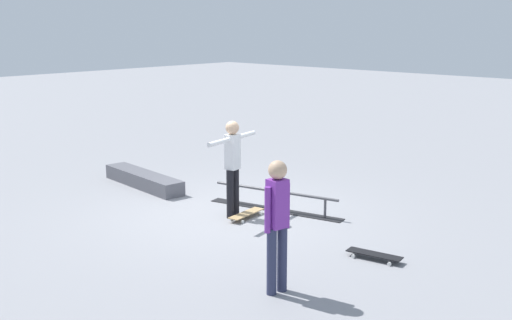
{
  "coord_description": "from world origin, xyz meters",
  "views": [
    {
      "loc": [
        -7.52,
        7.53,
        3.31
      ],
      "look_at": [
        -0.4,
        -0.22,
        1.0
      ],
      "focal_mm": 44.47,
      "sensor_mm": 36.0,
      "label": 1
    }
  ],
  "objects_px": {
    "skate_ledge": "(144,180)",
    "bystander_purple_shirt": "(277,219)",
    "skater_main": "(233,162)",
    "grind_rail": "(275,201)",
    "loose_skateboard_black": "(374,255)",
    "skateboard_main": "(246,214)"
  },
  "relations": [
    {
      "from": "skater_main",
      "to": "skateboard_main",
      "type": "relative_size",
      "value": 2.05
    },
    {
      "from": "skate_ledge",
      "to": "skater_main",
      "type": "xyz_separation_m",
      "value": [
        -2.79,
        0.23,
        0.83
      ]
    },
    {
      "from": "skate_ledge",
      "to": "bystander_purple_shirt",
      "type": "relative_size",
      "value": 1.39
    },
    {
      "from": "skater_main",
      "to": "bystander_purple_shirt",
      "type": "xyz_separation_m",
      "value": [
        -2.6,
        1.86,
        -0.02
      ]
    },
    {
      "from": "bystander_purple_shirt",
      "to": "loose_skateboard_black",
      "type": "xyz_separation_m",
      "value": [
        -0.29,
        -1.78,
        -0.88
      ]
    },
    {
      "from": "grind_rail",
      "to": "loose_skateboard_black",
      "type": "distance_m",
      "value": 2.76
    },
    {
      "from": "skater_main",
      "to": "skateboard_main",
      "type": "bearing_deg",
      "value": 104.3
    },
    {
      "from": "skater_main",
      "to": "loose_skateboard_black",
      "type": "distance_m",
      "value": 3.03
    },
    {
      "from": "grind_rail",
      "to": "skate_ledge",
      "type": "distance_m",
      "value": 3.12
    },
    {
      "from": "skate_ledge",
      "to": "bystander_purple_shirt",
      "type": "height_order",
      "value": "bystander_purple_shirt"
    },
    {
      "from": "skate_ledge",
      "to": "skater_main",
      "type": "bearing_deg",
      "value": 175.37
    },
    {
      "from": "skate_ledge",
      "to": "loose_skateboard_black",
      "type": "xyz_separation_m",
      "value": [
        -5.69,
        0.31,
        -0.07
      ]
    },
    {
      "from": "grind_rail",
      "to": "skateboard_main",
      "type": "bearing_deg",
      "value": 73.1
    },
    {
      "from": "skate_ledge",
      "to": "loose_skateboard_black",
      "type": "height_order",
      "value": "skate_ledge"
    },
    {
      "from": "grind_rail",
      "to": "bystander_purple_shirt",
      "type": "distance_m",
      "value": 3.61
    },
    {
      "from": "grind_rail",
      "to": "skate_ledge",
      "type": "xyz_separation_m",
      "value": [
        3.07,
        0.56,
        -0.02
      ]
    },
    {
      "from": "bystander_purple_shirt",
      "to": "skateboard_main",
      "type": "bearing_deg",
      "value": 59.94
    },
    {
      "from": "skate_ledge",
      "to": "skater_main",
      "type": "distance_m",
      "value": 2.92
    },
    {
      "from": "skate_ledge",
      "to": "grind_rail",
      "type": "bearing_deg",
      "value": -169.64
    },
    {
      "from": "skate_ledge",
      "to": "skateboard_main",
      "type": "xyz_separation_m",
      "value": [
        -3.01,
        0.12,
        -0.07
      ]
    },
    {
      "from": "skate_ledge",
      "to": "skateboard_main",
      "type": "bearing_deg",
      "value": 177.67
    },
    {
      "from": "skateboard_main",
      "to": "bystander_purple_shirt",
      "type": "xyz_separation_m",
      "value": [
        -2.38,
        1.97,
        0.88
      ]
    }
  ]
}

